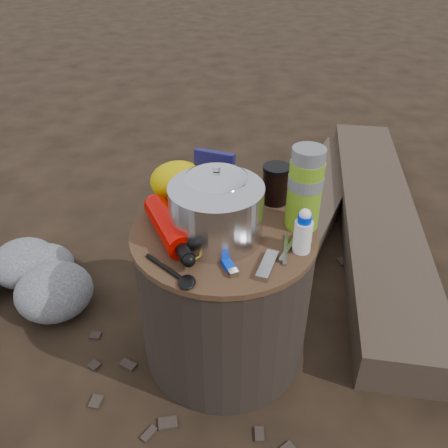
{
  "coord_description": "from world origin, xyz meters",
  "views": [
    {
      "loc": [
        0.01,
        -0.99,
        1.16
      ],
      "look_at": [
        0.0,
        0.0,
        0.48
      ],
      "focal_mm": 36.41,
      "sensor_mm": 36.0,
      "label": 1
    }
  ],
  "objects_px": {
    "thermos": "(305,189)",
    "travel_mug": "(276,184)",
    "stump": "(224,294)",
    "camping_pot": "(217,198)",
    "log_main": "(376,216)",
    "fuel_bottle": "(168,226)"
  },
  "relations": [
    {
      "from": "thermos",
      "to": "stump",
      "type": "bearing_deg",
      "value": -171.15
    },
    {
      "from": "thermos",
      "to": "travel_mug",
      "type": "bearing_deg",
      "value": 117.51
    },
    {
      "from": "travel_mug",
      "to": "thermos",
      "type": "bearing_deg",
      "value": -62.49
    },
    {
      "from": "stump",
      "to": "log_main",
      "type": "distance_m",
      "value": 0.94
    },
    {
      "from": "travel_mug",
      "to": "fuel_bottle",
      "type": "bearing_deg",
      "value": -148.14
    },
    {
      "from": "stump",
      "to": "travel_mug",
      "type": "xyz_separation_m",
      "value": [
        0.15,
        0.15,
        0.29
      ]
    },
    {
      "from": "fuel_bottle",
      "to": "travel_mug",
      "type": "distance_m",
      "value": 0.34
    },
    {
      "from": "log_main",
      "to": "thermos",
      "type": "relative_size",
      "value": 7.61
    },
    {
      "from": "log_main",
      "to": "camping_pot",
      "type": "xyz_separation_m",
      "value": [
        -0.67,
        -0.63,
        0.47
      ]
    },
    {
      "from": "log_main",
      "to": "travel_mug",
      "type": "bearing_deg",
      "value": -126.37
    },
    {
      "from": "stump",
      "to": "travel_mug",
      "type": "relative_size",
      "value": 4.41
    },
    {
      "from": "travel_mug",
      "to": "log_main",
      "type": "bearing_deg",
      "value": 45.26
    },
    {
      "from": "log_main",
      "to": "camping_pot",
      "type": "height_order",
      "value": "camping_pot"
    },
    {
      "from": "stump",
      "to": "log_main",
      "type": "relative_size",
      "value": 0.29
    },
    {
      "from": "camping_pot",
      "to": "log_main",
      "type": "bearing_deg",
      "value": 43.31
    },
    {
      "from": "camping_pot",
      "to": "thermos",
      "type": "height_order",
      "value": "thermos"
    },
    {
      "from": "camping_pot",
      "to": "travel_mug",
      "type": "distance_m",
      "value": 0.21
    },
    {
      "from": "stump",
      "to": "camping_pot",
      "type": "distance_m",
      "value": 0.31
    },
    {
      "from": "camping_pot",
      "to": "fuel_bottle",
      "type": "height_order",
      "value": "camping_pot"
    },
    {
      "from": "thermos",
      "to": "log_main",
      "type": "bearing_deg",
      "value": 54.89
    },
    {
      "from": "camping_pot",
      "to": "fuel_bottle",
      "type": "xyz_separation_m",
      "value": [
        -0.12,
        -0.06,
        -0.05
      ]
    },
    {
      "from": "stump",
      "to": "log_main",
      "type": "xyz_separation_m",
      "value": [
        0.65,
        0.66,
        -0.16
      ]
    }
  ]
}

